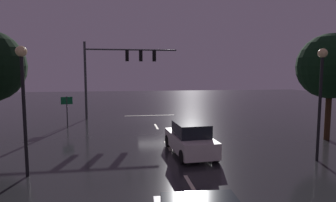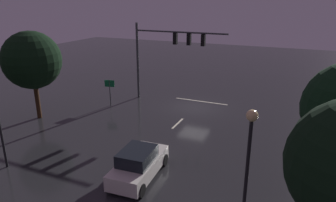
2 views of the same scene
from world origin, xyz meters
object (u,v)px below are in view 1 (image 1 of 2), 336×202
object	(u,v)px
street_lamp_right_kerb	(23,87)
traffic_signal_assembly	(119,64)
route_sign	(67,105)
tree_left_far	(331,66)
street_lamp_left_kerb	(321,84)
car_approaching	(190,139)

from	to	relation	value
street_lamp_right_kerb	traffic_signal_assembly	bearing A→B (deg)	-103.72
street_lamp_right_kerb	route_sign	size ratio (longest dim) A/B	2.24
traffic_signal_assembly	route_sign	size ratio (longest dim) A/B	3.58
route_sign	tree_left_far	world-z (taller)	tree_left_far
traffic_signal_assembly	street_lamp_left_kerb	xyz separation A→B (m)	(-9.83, 14.62, -1.33)
car_approaching	route_sign	xyz separation A→B (m)	(8.05, -9.29, 0.94)
street_lamp_left_kerb	route_sign	bearing A→B (deg)	-39.13
traffic_signal_assembly	street_lamp_left_kerb	bearing A→B (deg)	123.90
street_lamp_left_kerb	tree_left_far	xyz separation A→B (m)	(-3.56, -3.85, 0.93)
street_lamp_right_kerb	tree_left_far	size ratio (longest dim) A/B	0.79
traffic_signal_assembly	car_approaching	distance (m)	13.82
traffic_signal_assembly	car_approaching	bearing A→B (deg)	107.28
car_approaching	street_lamp_left_kerb	size ratio (longest dim) A/B	0.82
car_approaching	street_lamp_left_kerb	world-z (taller)	street_lamp_left_kerb
street_lamp_right_kerb	street_lamp_left_kerb	bearing A→B (deg)	-179.79
car_approaching	street_lamp_right_kerb	distance (m)	8.32
street_lamp_left_kerb	street_lamp_right_kerb	xyz separation A→B (m)	(13.41, 0.05, -0.04)
traffic_signal_assembly	car_approaching	world-z (taller)	traffic_signal_assembly
tree_left_far	traffic_signal_assembly	bearing A→B (deg)	-38.82
street_lamp_left_kerb	tree_left_far	world-z (taller)	tree_left_far
car_approaching	street_lamp_right_kerb	bearing A→B (deg)	15.94
traffic_signal_assembly	street_lamp_right_kerb	world-z (taller)	traffic_signal_assembly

